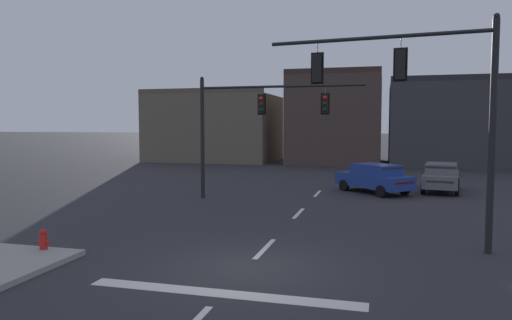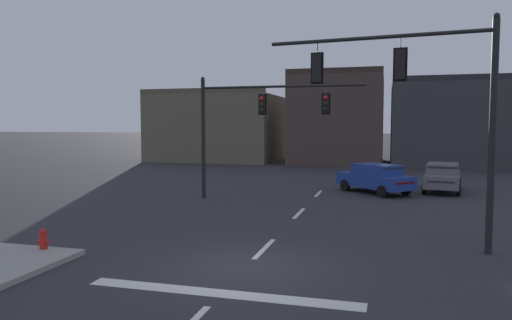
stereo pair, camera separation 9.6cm
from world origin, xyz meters
TOP-DOWN VIEW (x-y plane):
  - ground_plane at (0.00, 0.00)m, footprint 400.00×400.00m
  - stop_bar_paint at (0.00, -2.00)m, footprint 6.40×0.50m
  - lane_centreline at (0.00, 2.00)m, footprint 0.16×26.40m
  - signal_mast_near_side at (4.54, 3.41)m, footprint 6.80×0.93m
  - signal_mast_far_side at (-3.00, 10.97)m, footprint 8.20×0.38m
  - car_lot_nearside at (2.99, 15.05)m, footprint 4.40×4.37m
  - car_lot_middle at (6.63, 16.61)m, footprint 2.42×4.63m
  - fire_hydrant at (-6.09, -0.27)m, footprint 0.40×0.30m
  - building_row at (3.28, 36.30)m, footprint 44.74×13.09m

SIDE VIEW (x-z plane):
  - ground_plane at x=0.00m, z-range 0.00..0.00m
  - lane_centreline at x=0.00m, z-range 0.00..0.01m
  - stop_bar_paint at x=0.00m, z-range 0.00..0.01m
  - fire_hydrant at x=-6.09m, z-range -0.05..0.70m
  - car_lot_nearside at x=2.99m, z-range 0.05..1.66m
  - car_lot_middle at x=6.63m, z-range 0.05..1.66m
  - building_row at x=3.28m, z-range -0.74..8.10m
  - signal_mast_far_side at x=-3.00m, z-range 1.12..7.32m
  - signal_mast_near_side at x=4.54m, z-range 1.26..8.18m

